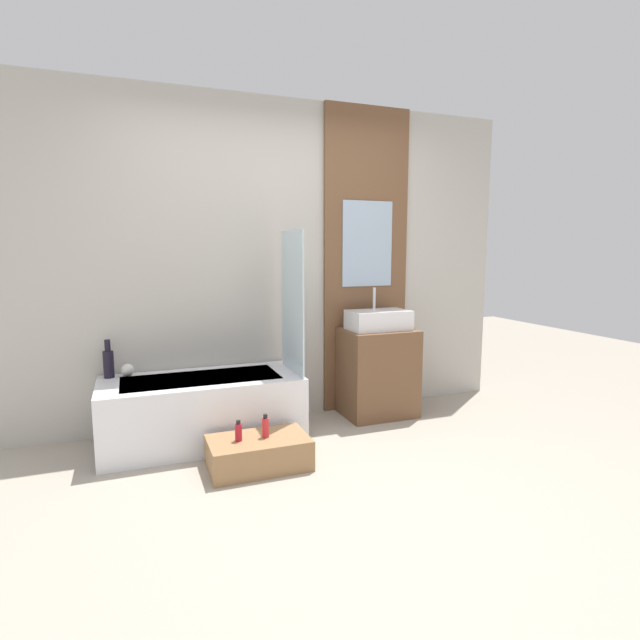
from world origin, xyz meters
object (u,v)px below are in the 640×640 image
(sink, at_px, (378,320))
(vase_tall_dark, at_px, (108,362))
(bottle_soap_primary, at_px, (238,432))
(bathtub, at_px, (202,409))
(vase_round_light, at_px, (127,370))
(bottle_soap_secondary, at_px, (265,427))
(wooden_step_bench, at_px, (259,453))

(sink, height_order, vase_tall_dark, sink)
(sink, distance_m, bottle_soap_primary, 1.60)
(bathtub, relative_size, vase_round_light, 15.36)
(bottle_soap_primary, relative_size, bottle_soap_secondary, 0.88)
(wooden_step_bench, bearing_deg, bathtub, 115.22)
(vase_tall_dark, bearing_deg, bathtub, -21.35)
(bottle_soap_secondary, bearing_deg, bathtub, 118.97)
(bottle_soap_primary, bearing_deg, wooden_step_bench, 0.00)
(bathtub, relative_size, sink, 2.81)
(vase_tall_dark, bearing_deg, wooden_step_bench, -42.61)
(bathtub, xyz_separation_m, vase_tall_dark, (-0.62, 0.24, 0.35))
(bathtub, distance_m, bottle_soap_primary, 0.60)
(vase_round_light, relative_size, bottle_soap_primary, 0.68)
(vase_round_light, relative_size, bottle_soap_secondary, 0.60)
(bathtub, distance_m, sink, 1.59)
(bathtub, distance_m, vase_tall_dark, 0.76)
(sink, distance_m, vase_round_light, 2.01)
(sink, relative_size, vase_round_light, 5.46)
(bottle_soap_primary, bearing_deg, bottle_soap_secondary, 0.00)
(vase_tall_dark, relative_size, bottle_soap_secondary, 1.82)
(bottle_soap_primary, xyz_separation_m, bottle_soap_secondary, (0.18, 0.00, 0.01))
(bottle_soap_primary, bearing_deg, bathtub, 104.07)
(sink, bearing_deg, bottle_soap_secondary, -150.14)
(sink, relative_size, bottle_soap_primary, 3.73)
(sink, bearing_deg, vase_round_light, 175.63)
(vase_round_light, bearing_deg, bottle_soap_primary, -51.72)
(vase_tall_dark, bearing_deg, bottle_soap_primary, -47.03)
(sink, xyz_separation_m, bottle_soap_primary, (-1.34, -0.67, -0.56))
(sink, relative_size, vase_tall_dark, 1.81)
(wooden_step_bench, bearing_deg, vase_tall_dark, 137.39)
(vase_tall_dark, distance_m, bottle_soap_primary, 1.18)
(bathtub, height_order, bottle_soap_primary, bathtub)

